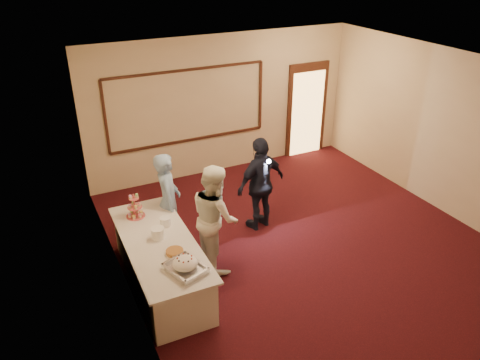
% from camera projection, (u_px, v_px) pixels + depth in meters
% --- Properties ---
extents(floor, '(7.00, 7.00, 0.00)m').
position_uv_depth(floor, '(309.00, 248.00, 7.93)').
color(floor, black).
rests_on(floor, ground).
extents(room_walls, '(6.04, 7.04, 3.02)m').
position_uv_depth(room_walls, '(318.00, 137.00, 7.01)').
color(room_walls, beige).
rests_on(room_walls, floor).
extents(wall_molding, '(3.45, 0.04, 1.55)m').
position_uv_depth(wall_molding, '(188.00, 106.00, 9.66)').
color(wall_molding, '#33170F').
rests_on(wall_molding, room_walls).
extents(doorway, '(1.05, 0.07, 2.20)m').
position_uv_depth(doorway, '(307.00, 110.00, 11.05)').
color(doorway, '#33170F').
rests_on(doorway, floor).
extents(buffet_table, '(1.02, 2.52, 0.77)m').
position_uv_depth(buffet_table, '(161.00, 262.00, 6.94)').
color(buffet_table, silver).
rests_on(buffet_table, floor).
extents(pavlova_tray, '(0.54, 0.61, 0.21)m').
position_uv_depth(pavlova_tray, '(185.00, 265.00, 6.12)').
color(pavlova_tray, '#B6B8BD').
rests_on(pavlova_tray, buffet_table).
extents(cupcake_stand, '(0.30, 0.30, 0.44)m').
position_uv_depth(cupcake_stand, '(135.00, 208.00, 7.31)').
color(cupcake_stand, '#C85053').
rests_on(cupcake_stand, buffet_table).
extents(plate_stack_a, '(0.20, 0.20, 0.16)m').
position_uv_depth(plate_stack_a, '(158.00, 233.00, 6.80)').
color(plate_stack_a, white).
rests_on(plate_stack_a, buffet_table).
extents(plate_stack_b, '(0.17, 0.17, 0.14)m').
position_uv_depth(plate_stack_b, '(165.00, 222.00, 7.11)').
color(plate_stack_b, white).
rests_on(plate_stack_b, buffet_table).
extents(tart, '(0.28, 0.28, 0.06)m').
position_uv_depth(tart, '(175.00, 252.00, 6.48)').
color(tart, white).
rests_on(tart, buffet_table).
extents(man, '(0.56, 0.70, 1.68)m').
position_uv_depth(man, '(168.00, 201.00, 7.67)').
color(man, '#7B9CC5').
rests_on(man, floor).
extents(woman, '(0.69, 0.87, 1.72)m').
position_uv_depth(woman, '(215.00, 217.00, 7.19)').
color(woman, silver).
rests_on(woman, floor).
extents(guest, '(1.08, 0.63, 1.72)m').
position_uv_depth(guest, '(261.00, 184.00, 8.17)').
color(guest, black).
rests_on(guest, floor).
extents(camera_flash, '(0.08, 0.05, 0.05)m').
position_uv_depth(camera_flash, '(268.00, 161.00, 7.88)').
color(camera_flash, white).
rests_on(camera_flash, guest).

